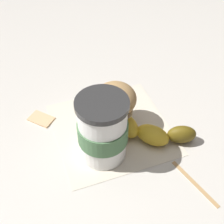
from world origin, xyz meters
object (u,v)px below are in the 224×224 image
(coffee_cup, at_px, (103,129))
(sugar_packet, at_px, (41,118))
(muffin, at_px, (115,105))
(banana, at_px, (142,126))

(coffee_cup, distance_m, sugar_packet, 0.17)
(muffin, relative_size, banana, 0.58)
(muffin, height_order, sugar_packet, muffin)
(banana, bearing_deg, sugar_packet, 67.73)
(coffee_cup, relative_size, muffin, 1.33)
(coffee_cup, distance_m, muffin, 0.08)
(coffee_cup, xyz_separation_m, banana, (0.03, -0.08, -0.04))
(coffee_cup, bearing_deg, banana, -68.08)
(coffee_cup, height_order, muffin, coffee_cup)
(coffee_cup, relative_size, sugar_packet, 2.57)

